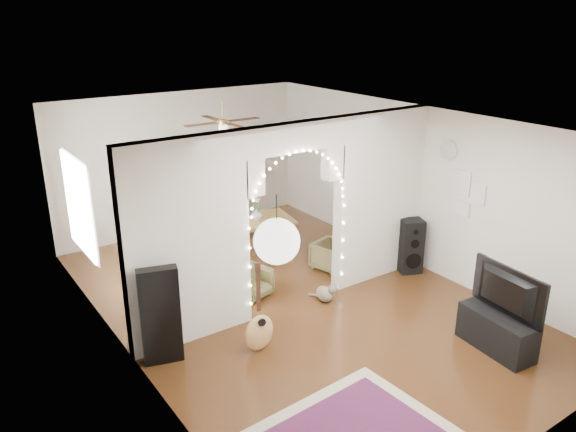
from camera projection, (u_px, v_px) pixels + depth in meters
floor at (294, 301)px, 8.40m from camera, size 7.50×7.50×0.00m
ceiling at (294, 122)px, 7.48m from camera, size 5.00×7.50×0.02m
wall_back at (181, 162)px, 10.83m from camera, size 5.00×0.02×2.70m
wall_front at (536, 334)px, 5.05m from camera, size 5.00×0.02×2.70m
wall_left at (121, 259)px, 6.59m from camera, size 0.02×7.50×2.70m
wall_right at (417, 187)px, 9.29m from camera, size 0.02×7.50×2.70m
divider_wall at (294, 212)px, 7.91m from camera, size 5.00×0.20×2.70m
fairy_lights at (300, 206)px, 7.77m from camera, size 1.64×0.04×1.60m
window at (79, 206)px, 7.94m from camera, size 0.04×1.20×1.40m
wall_clock at (449, 150)px, 8.56m from camera, size 0.03×0.31×0.31m
picture_frames at (466, 194)px, 8.45m from camera, size 0.02×0.50×0.70m
paper_lantern at (277, 241)px, 4.76m from camera, size 0.40×0.40×0.40m
ceiling_fan at (223, 122)px, 9.12m from camera, size 1.10×1.10×0.30m
guitar_case at (160, 316)px, 6.77m from camera, size 0.51×0.29×1.26m
acoustic_guitar at (259, 319)px, 7.05m from camera, size 0.44×0.24×1.04m
tabby_cat at (326, 293)px, 8.37m from camera, size 0.30×0.48×0.32m
floor_speaker at (411, 246)px, 9.23m from camera, size 0.45×0.42×0.91m
media_console at (497, 332)px, 7.14m from camera, size 0.50×1.04×0.50m
tv at (502, 293)px, 6.95m from camera, size 0.25×1.08×0.62m
bookcase at (206, 189)px, 11.02m from camera, size 1.63×0.86×1.62m
dining_table at (257, 223)px, 9.58m from camera, size 1.33×1.01×0.76m
flower_vase at (256, 214)px, 9.52m from camera, size 0.21×0.21×0.19m
dining_chair_left at (253, 282)px, 8.50m from camera, size 0.59×0.60×0.45m
dining_chair_right at (330, 255)px, 9.41m from camera, size 0.63×0.64×0.48m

